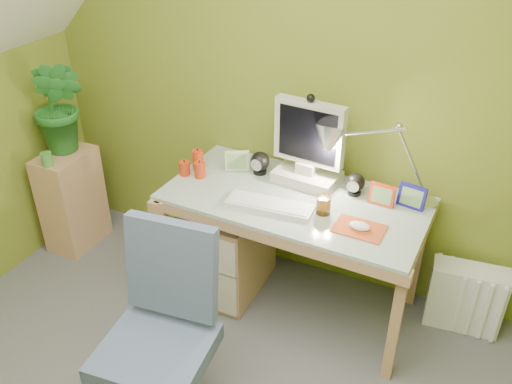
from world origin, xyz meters
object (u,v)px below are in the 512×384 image
at_px(desk_lamp, 398,144).
at_px(side_ledge, 72,200).
at_px(potted_plant, 60,106).
at_px(radiator, 465,297).
at_px(desk, 292,253).
at_px(task_chair, 155,351).
at_px(monitor, 309,138).

bearing_deg(desk_lamp, side_ledge, -162.56).
height_order(potted_plant, radiator, potted_plant).
relative_size(desk, desk_lamp, 2.13).
xyz_separation_m(desk_lamp, task_chair, (-0.69, -1.16, -0.58)).
distance_m(desk, side_ledge, 1.52).
xyz_separation_m(side_ledge, task_chair, (1.28, -0.94, 0.12)).
bearing_deg(potted_plant, desk_lamp, 4.88).
height_order(side_ledge, radiator, side_ledge).
xyz_separation_m(desk, radiator, (0.92, 0.23, -0.17)).
distance_m(desk, task_chair, 1.01).
bearing_deg(monitor, desk_lamp, 5.74).
bearing_deg(task_chair, desk, 71.14).
bearing_deg(task_chair, radiator, 40.98).
bearing_deg(monitor, radiator, 8.86).
bearing_deg(side_ledge, desk, 1.43).
relative_size(monitor, radiator, 1.35).
bearing_deg(potted_plant, task_chair, -37.72).
distance_m(task_chair, radiator, 1.69).
distance_m(monitor, desk_lamp, 0.45).
relative_size(side_ledge, potted_plant, 1.11).
distance_m(side_ledge, task_chair, 1.59).
xyz_separation_m(desk, potted_plant, (-1.51, 0.01, 0.60)).
distance_m(monitor, potted_plant, 1.52).
distance_m(desk, radiator, 0.96).
xyz_separation_m(potted_plant, radiator, (2.43, 0.22, -0.77)).
relative_size(desk, radiator, 3.48).
xyz_separation_m(monitor, side_ledge, (-1.51, -0.22, -0.65)).
xyz_separation_m(side_ledge, potted_plant, (0.00, 0.05, 0.63)).
relative_size(side_ledge, radiator, 1.71).
bearing_deg(potted_plant, desk, -0.46).
height_order(side_ledge, task_chair, task_chair).
xyz_separation_m(desk, task_chair, (-0.24, -0.98, 0.10)).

